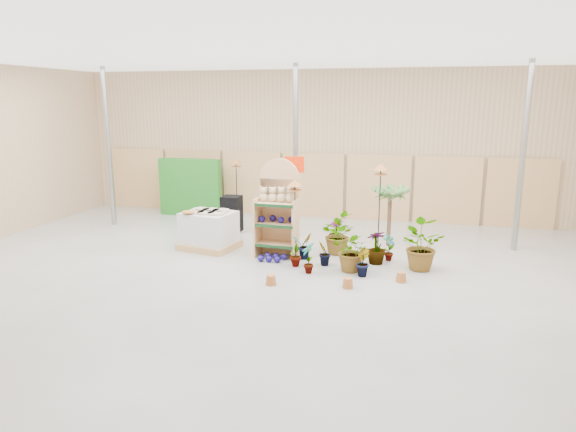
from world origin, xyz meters
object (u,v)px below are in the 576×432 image
(display_shelf, at_px, (278,212))
(potted_plant_2, at_px, (350,251))
(pallet_stack, at_px, (209,230))
(bird_table_front, at_px, (295,185))

(display_shelf, distance_m, potted_plant_2, 2.06)
(pallet_stack, bearing_deg, potted_plant_2, -2.68)
(display_shelf, relative_size, bird_table_front, 1.23)
(bird_table_front, bearing_deg, potted_plant_2, -23.38)
(display_shelf, bearing_deg, bird_table_front, -26.19)
(potted_plant_2, bearing_deg, bird_table_front, 156.62)
(pallet_stack, height_order, potted_plant_2, pallet_stack)
(display_shelf, relative_size, potted_plant_2, 2.46)
(display_shelf, height_order, pallet_stack, display_shelf)
(display_shelf, bearing_deg, pallet_stack, 179.09)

